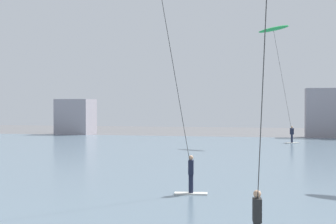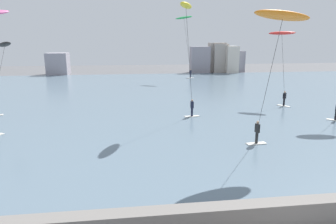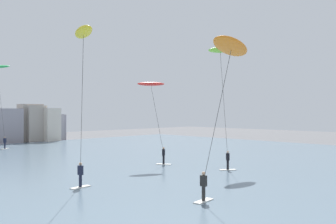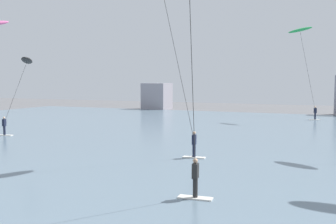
{
  "view_description": "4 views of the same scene",
  "coord_description": "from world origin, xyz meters",
  "px_view_note": "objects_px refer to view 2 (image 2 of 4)",
  "views": [
    {
      "loc": [
        3.06,
        -0.62,
        3.96
      ],
      "look_at": [
        -0.36,
        16.57,
        3.64
      ],
      "focal_mm": 52.83,
      "sensor_mm": 36.0,
      "label": 1
    },
    {
      "loc": [
        -5.66,
        -6.42,
        7.13
      ],
      "look_at": [
        -3.05,
        14.06,
        2.07
      ],
      "focal_mm": 31.78,
      "sensor_mm": 36.0,
      "label": 2
    },
    {
      "loc": [
        -12.03,
        0.23,
        5.01
      ],
      "look_at": [
        -0.72,
        11.31,
        5.03
      ],
      "focal_mm": 36.75,
      "sensor_mm": 36.0,
      "label": 3
    },
    {
      "loc": [
        8.03,
        -2.57,
        4.86
      ],
      "look_at": [
        0.85,
        13.9,
        3.42
      ],
      "focal_mm": 41.88,
      "sensor_mm": 36.0,
      "label": 4
    }
  ],
  "objects_px": {
    "kitesurfer_green": "(185,24)",
    "kitesurfer_red": "(282,41)",
    "kitesurfer_orange": "(281,24)",
    "kitesurfer_yellow": "(187,22)",
    "kitesurfer_black": "(3,52)"
  },
  "relations": [
    {
      "from": "kitesurfer_yellow",
      "to": "kitesurfer_red",
      "type": "relative_size",
      "value": 1.25
    },
    {
      "from": "kitesurfer_green",
      "to": "kitesurfer_orange",
      "type": "bearing_deg",
      "value": -91.25
    },
    {
      "from": "kitesurfer_red",
      "to": "kitesurfer_orange",
      "type": "distance_m",
      "value": 16.04
    },
    {
      "from": "kitesurfer_green",
      "to": "kitesurfer_red",
      "type": "height_order",
      "value": "kitesurfer_green"
    },
    {
      "from": "kitesurfer_yellow",
      "to": "kitesurfer_red",
      "type": "xyz_separation_m",
      "value": [
        11.72,
        6.52,
        -1.58
      ]
    },
    {
      "from": "kitesurfer_green",
      "to": "kitesurfer_red",
      "type": "relative_size",
      "value": 1.4
    },
    {
      "from": "kitesurfer_black",
      "to": "kitesurfer_green",
      "type": "height_order",
      "value": "kitesurfer_green"
    },
    {
      "from": "kitesurfer_green",
      "to": "kitesurfer_orange",
      "type": "relative_size",
      "value": 1.25
    },
    {
      "from": "kitesurfer_green",
      "to": "kitesurfer_orange",
      "type": "distance_m",
      "value": 35.4
    },
    {
      "from": "kitesurfer_black",
      "to": "kitesurfer_orange",
      "type": "distance_m",
      "value": 25.05
    },
    {
      "from": "kitesurfer_yellow",
      "to": "kitesurfer_green",
      "type": "height_order",
      "value": "kitesurfer_green"
    },
    {
      "from": "kitesurfer_yellow",
      "to": "kitesurfer_red",
      "type": "distance_m",
      "value": 13.5
    },
    {
      "from": "kitesurfer_orange",
      "to": "kitesurfer_yellow",
      "type": "bearing_deg",
      "value": 118.58
    },
    {
      "from": "kitesurfer_yellow",
      "to": "kitesurfer_green",
      "type": "bearing_deg",
      "value": 80.01
    },
    {
      "from": "kitesurfer_yellow",
      "to": "kitesurfer_orange",
      "type": "relative_size",
      "value": 1.13
    }
  ]
}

